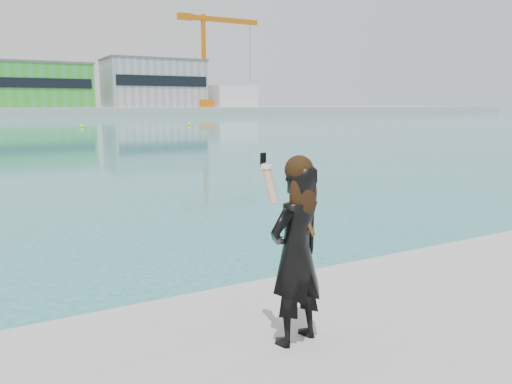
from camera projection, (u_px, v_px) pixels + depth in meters
warehouse_green at (22, 85)px, 117.64m from camera, size 30.60×16.36×10.50m
warehouse_grey_right at (154, 83)px, 132.86m from camera, size 25.50×15.35×12.50m
ancillary_shed at (231, 96)px, 142.32m from camera, size 12.00×10.00×6.00m
dock_crane at (208, 57)px, 132.89m from camera, size 23.00×4.00×24.00m
flagpole_right at (90, 88)px, 118.55m from camera, size 1.28×0.16×8.00m
buoy_near at (189, 126)px, 66.63m from camera, size 0.50×0.50×0.50m
buoy_extra at (82, 128)px, 60.90m from camera, size 0.50×0.50×0.50m
woman at (296, 249)px, 4.24m from camera, size 0.65×0.50×1.66m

